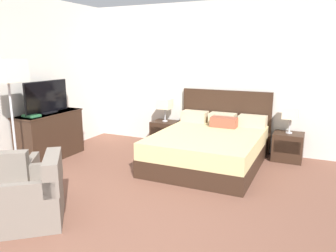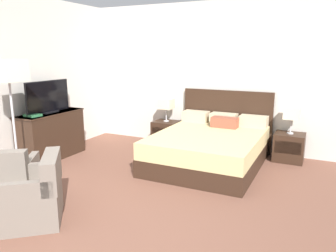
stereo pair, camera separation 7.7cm
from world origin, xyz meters
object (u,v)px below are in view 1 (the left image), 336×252
object	(u,v)px
nightstand_left	(165,133)
floor_lamp	(8,77)
tv	(47,98)
armchair_companion	(33,198)
table_lamp_right	(291,113)
nightstand_right	(288,147)
bed	(210,146)
table_lamp_left	(165,104)
dresser	(50,135)
armchair_by_window	(6,184)
book_red_cover	(31,116)

from	to	relation	value
nightstand_left	floor_lamp	distance (m)	3.19
tv	armchair_companion	size ratio (longest dim) A/B	0.97
table_lamp_right	armchair_companion	world-z (taller)	table_lamp_right
tv	nightstand_right	bearing A→B (deg)	23.40
tv	floor_lamp	bearing A→B (deg)	-70.72
nightstand_right	bed	bearing A→B (deg)	-147.77
nightstand_right	armchair_companion	world-z (taller)	armchair_companion
nightstand_left	table_lamp_right	xyz separation A→B (m)	(2.38, 0.00, 0.60)
table_lamp_left	table_lamp_right	world-z (taller)	same
nightstand_left	nightstand_right	xyz separation A→B (m)	(2.38, 0.00, 0.00)
nightstand_right	floor_lamp	xyz separation A→B (m)	(-3.49, -2.70, 1.28)
bed	tv	world-z (taller)	tv
dresser	nightstand_left	bearing A→B (deg)	48.37
dresser	armchair_by_window	size ratio (longest dim) A/B	1.31
bed	dresser	distance (m)	2.82
nightstand_right	armchair_companion	distance (m)	4.19
nightstand_left	dresser	xyz separation A→B (m)	(-1.47, -1.66, 0.18)
armchair_companion	floor_lamp	size ratio (longest dim) A/B	0.55
bed	armchair_by_window	size ratio (longest dim) A/B	2.22
bed	nightstand_left	size ratio (longest dim) A/B	4.21
book_red_cover	table_lamp_left	bearing A→B (deg)	54.46
dresser	nightstand_right	bearing A→B (deg)	23.26
bed	floor_lamp	xyz separation A→B (m)	(-2.30, -1.95, 1.22)
nightstand_left	armchair_companion	world-z (taller)	armchair_companion
table_lamp_left	dresser	bearing A→B (deg)	-131.60
floor_lamp	nightstand_left	bearing A→B (deg)	67.62
table_lamp_right	floor_lamp	distance (m)	4.47
table_lamp_left	floor_lamp	distance (m)	3.00
dresser	floor_lamp	distance (m)	1.56
table_lamp_right	dresser	world-z (taller)	table_lamp_right
nightstand_right	floor_lamp	size ratio (longest dim) A/B	0.28
bed	nightstand_right	world-z (taller)	bed
bed	armchair_companion	world-z (taller)	bed
nightstand_left	tv	world-z (taller)	tv
table_lamp_right	tv	size ratio (longest dim) A/B	0.49
armchair_companion	book_red_cover	bearing A→B (deg)	136.32
dresser	floor_lamp	world-z (taller)	floor_lamp
table_lamp_left	nightstand_right	bearing A→B (deg)	-0.04
bed	table_lamp_right	world-z (taller)	bed
table_lamp_left	nightstand_left	bearing A→B (deg)	-90.00
armchair_by_window	table_lamp_right	bearing A→B (deg)	48.36
dresser	armchair_companion	distance (m)	2.36
armchair_by_window	floor_lamp	distance (m)	1.49
table_lamp_left	table_lamp_right	size ratio (longest dim) A/B	1.00
table_lamp_right	armchair_companion	xyz separation A→B (m)	(-2.35, -3.47, -0.56)
bed	book_red_cover	bearing A→B (deg)	-154.04
bed	tv	bearing A→B (deg)	-161.00
nightstand_right	dresser	distance (m)	4.20
nightstand_left	floor_lamp	world-z (taller)	floor_lamp
table_lamp_right	armchair_by_window	size ratio (longest dim) A/B	0.49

